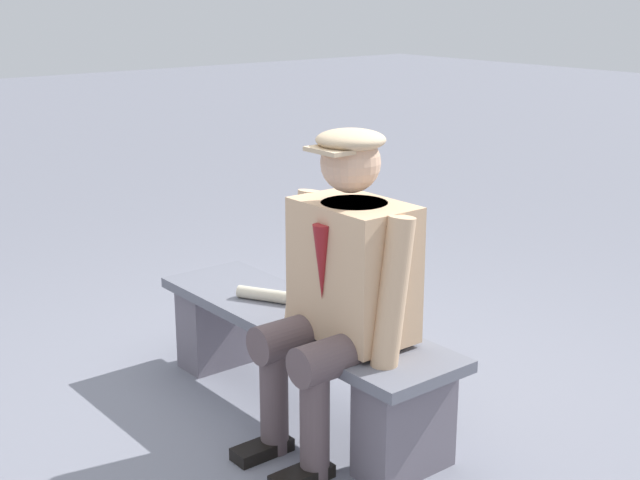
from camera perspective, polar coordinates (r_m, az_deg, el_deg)
name	(u,v)px	position (r m, az deg, el deg)	size (l,w,h in m)	color
ground_plane	(300,409)	(3.83, -1.28, -10.94)	(30.00, 30.00, 0.00)	slate
bench	(300,350)	(3.71, -1.31, -7.17)	(1.56, 0.43, 0.44)	slate
seated_man	(342,280)	(3.29, 1.42, -2.62)	(0.62, 0.62, 1.25)	tan
rolled_magazine	(266,295)	(3.80, -3.51, -3.58)	(0.05, 0.05, 0.27)	beige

